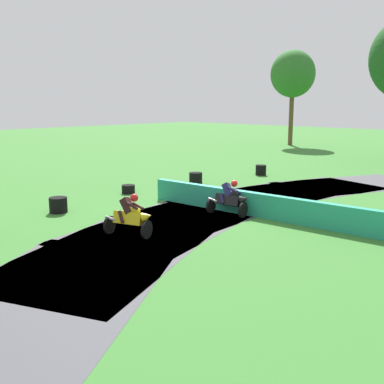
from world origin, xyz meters
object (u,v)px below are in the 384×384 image
object	(u,v)px
tire_stack_far	(58,205)
tire_stack_mid_b	(128,189)
motorcycle_chase_yellow	(131,216)
tire_stack_mid_a	(196,178)
motorcycle_lead_black	(230,199)
tire_stack_near	(261,170)

from	to	relation	value
tire_stack_far	tire_stack_mid_b	bearing A→B (deg)	103.67
motorcycle_chase_yellow	tire_stack_far	distance (m)	4.57
tire_stack_mid_a	motorcycle_chase_yellow	bearing A→B (deg)	-59.11
motorcycle_lead_black	motorcycle_chase_yellow	size ratio (longest dim) A/B	1.00
tire_stack_mid_b	motorcycle_chase_yellow	bearing A→B (deg)	-37.84
tire_stack_far	motorcycle_chase_yellow	bearing A→B (deg)	-0.55
motorcycle_lead_black	tire_stack_mid_a	distance (m)	6.90
motorcycle_lead_black	tire_stack_mid_a	world-z (taller)	motorcycle_lead_black
motorcycle_lead_black	tire_stack_far	distance (m)	6.70
tire_stack_near	tire_stack_mid_b	world-z (taller)	tire_stack_near
tire_stack_near	tire_stack_far	xyz separation A→B (m)	(-0.29, -13.20, 0.00)
tire_stack_mid_a	tire_stack_mid_b	size ratio (longest dim) A/B	1.11
motorcycle_chase_yellow	tire_stack_far	xyz separation A→B (m)	(-4.55, 0.04, -0.35)
tire_stack_mid_b	tire_stack_far	xyz separation A→B (m)	(1.05, -4.31, 0.10)
tire_stack_mid_a	tire_stack_mid_b	distance (m)	4.12
tire_stack_far	motorcycle_lead_black	bearing A→B (deg)	40.44
tire_stack_mid_b	tire_stack_far	world-z (taller)	tire_stack_far
tire_stack_mid_a	tire_stack_mid_b	bearing A→B (deg)	-97.76
motorcycle_chase_yellow	tire_stack_far	bearing A→B (deg)	179.45
motorcycle_lead_black	tire_stack_mid_a	bearing A→B (deg)	144.10
motorcycle_lead_black	tire_stack_mid_a	size ratio (longest dim) A/B	2.42
tire_stack_mid_a	tire_stack_far	distance (m)	8.40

